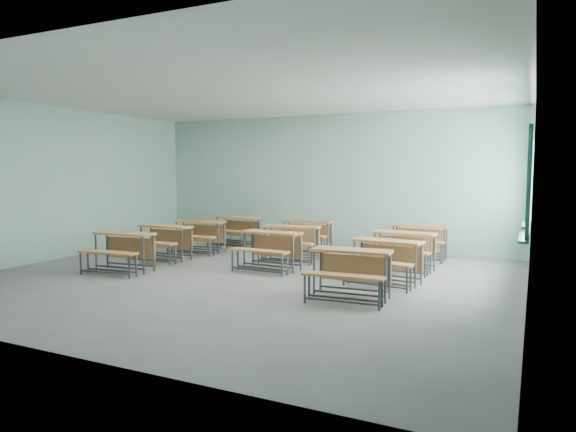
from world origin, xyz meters
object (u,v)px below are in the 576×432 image
Objects in this scene: desk_unit_r3c2 at (419,236)px; desk_unit_r2c0 at (198,232)px; desk_unit_r1c1 at (269,244)px; desk_unit_r1c2 at (385,255)px; desk_unit_r3c0 at (236,227)px; desk_unit_r0c2 at (350,266)px; desk_unit_r1c0 at (163,237)px; desk_unit_r2c1 at (290,238)px; desk_unit_r2c2 at (403,245)px; desk_unit_r3c1 at (306,231)px; desk_unit_r0c0 at (121,246)px.

desk_unit_r2c0 is at bearing -164.84° from desk_unit_r3c2.
desk_unit_r1c1 is 0.96× the size of desk_unit_r2c0.
desk_unit_r1c1 and desk_unit_r1c2 have the same top height.
desk_unit_r0c2 is at bearing -35.03° from desk_unit_r3c0.
desk_unit_r1c0 is 0.94× the size of desk_unit_r1c2.
desk_unit_r1c0 is 0.93× the size of desk_unit_r2c1.
desk_unit_r1c0 and desk_unit_r2c0 have the same top height.
desk_unit_r2c1 is at bearing -24.74° from desk_unit_r3c0.
desk_unit_r3c2 is at bearing 92.66° from desk_unit_r2c2.
desk_unit_r1c0 is 0.94× the size of desk_unit_r2c0.
desk_unit_r1c2 and desk_unit_r2c1 have the same top height.
desk_unit_r3c1 is (-2.51, 2.50, 0.00)m from desk_unit_r1c2.
desk_unit_r2c1 is at bearing -150.29° from desk_unit_r3c2.
desk_unit_r2c0 is at bearing -93.54° from desk_unit_r3c0.
desk_unit_r3c0 is at bearing 141.18° from desk_unit_r2c1.
desk_unit_r1c2 is 1.05× the size of desk_unit_r3c2.
desk_unit_r1c2 and desk_unit_r3c2 have the same top height.
desk_unit_r1c1 is 2.64m from desk_unit_r2c0.
desk_unit_r0c0 is 1.33m from desk_unit_r1c0.
desk_unit_r1c2 is at bearing -23.46° from desk_unit_r3c0.
desk_unit_r3c0 is (-4.26, 3.79, 0.00)m from desk_unit_r0c2.
desk_unit_r3c2 is at bearing 83.34° from desk_unit_r0c2.
desk_unit_r0c2 is 1.01× the size of desk_unit_r2c2.
desk_unit_r2c1 is (2.33, -0.04, 0.00)m from desk_unit_r2c0.
desk_unit_r2c2 is (0.19, 2.45, 0.00)m from desk_unit_r0c2.
desk_unit_r3c2 is at bearing 49.89° from desk_unit_r1c1.
desk_unit_r2c0 and desk_unit_r3c1 have the same top height.
desk_unit_r0c0 is at bearing -86.32° from desk_unit_r3c0.
desk_unit_r2c2 is at bearing -7.59° from desk_unit_r2c0.
desk_unit_r1c1 and desk_unit_r3c1 have the same top height.
desk_unit_r0c2 is at bearing -93.85° from desk_unit_r3c2.
desk_unit_r1c0 and desk_unit_r2c1 have the same top height.
desk_unit_r2c2 and desk_unit_r3c0 have the same top height.
desk_unit_r2c0 and desk_unit_r3c0 have the same top height.
desk_unit_r0c0 is 4.77m from desk_unit_r1c2.
desk_unit_r1c2 is at bearing -36.36° from desk_unit_r2c1.
desk_unit_r1c1 is at bearing -153.22° from desk_unit_r2c2.
desk_unit_r0c2 and desk_unit_r3c1 have the same top height.
desk_unit_r1c2 is at bearing -87.23° from desk_unit_r2c2.
desk_unit_r1c0 is at bearing -164.93° from desk_unit_r2c2.
desk_unit_r2c1 is 1.07× the size of desk_unit_r3c2.
desk_unit_r1c1 is at bearing -179.87° from desk_unit_r1c2.
desk_unit_r2c1 is at bearing -7.47° from desk_unit_r2c0.
desk_unit_r3c0 is (-2.18, 2.35, 0.00)m from desk_unit_r1c1.
desk_unit_r3c2 is at bearing -0.20° from desk_unit_r3c1.
desk_unit_r3c1 is (-0.24, 2.27, 0.00)m from desk_unit_r1c1.
desk_unit_r3c1 is 1.04× the size of desk_unit_r3c2.
desk_unit_r0c0 and desk_unit_r2c1 have the same top height.
desk_unit_r2c0 is 2.33m from desk_unit_r2c1.
desk_unit_r3c0 is (-2.11, 1.29, 0.00)m from desk_unit_r2c1.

